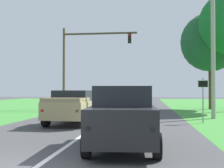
# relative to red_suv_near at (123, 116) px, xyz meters

# --- Properties ---
(ground_plane) EXTENTS (120.00, 120.00, 0.00)m
(ground_plane) POSITION_rel_red_suv_near_xyz_m (-1.88, 9.24, -1.04)
(ground_plane) COLOR #424244
(lane_centre_stripe) EXTENTS (0.16, 43.02, 0.01)m
(lane_centre_stripe) POSITION_rel_red_suv_near_xyz_m (-1.88, -1.76, -1.03)
(lane_centre_stripe) COLOR white
(lane_centre_stripe) RESTS_ON ground_plane
(red_suv_near) EXTENTS (2.30, 4.64, 1.97)m
(red_suv_near) POSITION_rel_red_suv_near_xyz_m (0.00, 0.00, 0.00)
(red_suv_near) COLOR black
(red_suv_near) RESTS_ON ground_plane
(pickup_truck_lead) EXTENTS (2.53, 4.93, 1.84)m
(pickup_truck_lead) POSITION_rel_red_suv_near_xyz_m (-3.22, 6.35, -0.08)
(pickup_truck_lead) COLOR tan
(pickup_truck_lead) RESTS_ON ground_plane
(traffic_light) EXTENTS (7.39, 0.40, 8.01)m
(traffic_light) POSITION_rel_red_suv_near_xyz_m (-5.68, 19.23, 4.23)
(traffic_light) COLOR brown
(traffic_light) RESTS_ON ground_plane
(keep_moving_sign) EXTENTS (0.60, 0.09, 2.56)m
(keep_moving_sign) POSITION_rel_red_suv_near_xyz_m (3.86, 7.81, 0.60)
(keep_moving_sign) COLOR gray
(keep_moving_sign) RESTS_ON ground_plane
(oak_tree_right) EXTENTS (5.71, 5.71, 9.39)m
(oak_tree_right) POSITION_rel_red_suv_near_xyz_m (6.79, 20.34, 5.49)
(oak_tree_right) COLOR #4C351E
(oak_tree_right) RESTS_ON ground_plane
(utility_pole_right) EXTENTS (0.28, 0.28, 10.11)m
(utility_pole_right) POSITION_rel_red_suv_near_xyz_m (5.00, 10.54, 4.02)
(utility_pole_right) COLOR #9E998E
(utility_pole_right) RESTS_ON ground_plane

